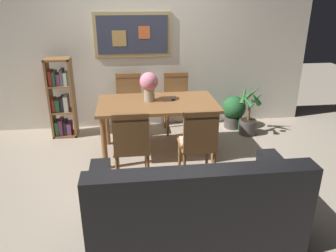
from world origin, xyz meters
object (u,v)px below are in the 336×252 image
(bookshelf, at_px, (62,100))
(potted_palm, at_px, (249,116))
(dining_chair_far_left, at_px, (129,99))
(dining_table, at_px, (157,109))
(dining_chair_near_left, at_px, (131,143))
(dining_chair_near_right, at_px, (198,140))
(dining_chair_far_right, at_px, (177,97))
(leather_couch, at_px, (193,209))
(potted_ivy, at_px, (234,111))
(flower_vase, at_px, (149,84))
(tv_remote, at_px, (174,98))

(bookshelf, distance_m, potted_palm, 2.84)
(potted_palm, bearing_deg, dining_chair_far_left, 169.11)
(dining_table, relative_size, dining_chair_near_left, 1.70)
(dining_table, bearing_deg, dining_chair_near_left, -114.59)
(dining_chair_near_left, xyz_separation_m, potted_palm, (1.81, 1.26, -0.24))
(dining_chair_far_left, bearing_deg, dining_chair_near_right, -65.50)
(dining_chair_far_right, bearing_deg, leather_couch, -95.11)
(potted_ivy, xyz_separation_m, flower_vase, (-1.41, -0.69, 0.68))
(dining_table, height_order, flower_vase, flower_vase)
(bookshelf, relative_size, potted_palm, 1.54)
(dining_chair_far_right, relative_size, flower_vase, 2.39)
(potted_ivy, relative_size, potted_palm, 0.77)
(potted_palm, relative_size, tv_remote, 4.80)
(dining_chair_far_right, relative_size, dining_chair_near_right, 1.00)
(dining_chair_near_right, bearing_deg, dining_chair_far_right, 90.28)
(potted_palm, bearing_deg, dining_chair_near_right, -129.74)
(dining_chair_near_right, xyz_separation_m, potted_ivy, (0.92, 1.58, -0.25))
(dining_chair_far_left, relative_size, potted_ivy, 1.52)
(flower_vase, bearing_deg, dining_chair_far_left, 109.57)
(dining_chair_near_left, height_order, potted_palm, dining_chair_near_left)
(flower_vase, bearing_deg, potted_ivy, 26.14)
(dining_chair_near_left, height_order, bookshelf, bookshelf)
(potted_palm, bearing_deg, dining_chair_near_left, -145.14)
(dining_table, relative_size, leather_couch, 0.86)
(dining_chair_near_right, xyz_separation_m, bookshelf, (-1.74, 1.59, 0.03))
(bookshelf, xyz_separation_m, flower_vase, (1.26, -0.70, 0.39))
(potted_palm, bearing_deg, dining_table, -162.07)
(dining_chair_near_left, height_order, tv_remote, dining_chair_near_left)
(dining_table, height_order, bookshelf, bookshelf)
(flower_vase, relative_size, tv_remote, 2.35)
(leather_couch, bearing_deg, bookshelf, 120.88)
(dining_chair_near_left, relative_size, dining_chair_far_left, 1.00)
(bookshelf, bearing_deg, dining_chair_near_right, -42.39)
(dining_chair_far_left, bearing_deg, flower_vase, -70.43)
(dining_table, relative_size, flower_vase, 4.07)
(dining_chair_far_right, xyz_separation_m, potted_ivy, (0.93, -0.02, -0.25))
(dining_table, distance_m, dining_chair_near_left, 0.88)
(dining_chair_near_right, bearing_deg, dining_table, 115.07)
(dining_table, bearing_deg, bookshelf, 150.36)
(dining_chair_far_left, bearing_deg, potted_ivy, -1.85)
(dining_chair_near_left, relative_size, tv_remote, 5.64)
(dining_chair_near_left, relative_size, leather_couch, 0.51)
(dining_chair_near_right, distance_m, tv_remote, 0.96)
(potted_palm, distance_m, flower_vase, 1.73)
(dining_chair_near_right, xyz_separation_m, tv_remote, (-0.15, 0.92, 0.20))
(dining_chair_near_left, bearing_deg, potted_ivy, 43.01)
(flower_vase, bearing_deg, dining_chair_far_right, 56.46)
(dining_table, bearing_deg, potted_palm, 17.93)
(bookshelf, bearing_deg, potted_ivy, -0.23)
(dining_chair_near_right, bearing_deg, leather_couch, -104.15)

